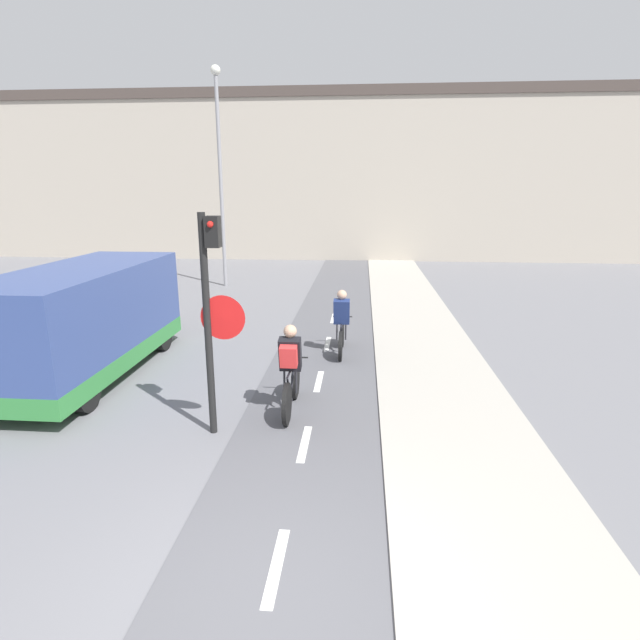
# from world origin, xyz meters

# --- Properties ---
(ground_plane) EXTENTS (120.00, 120.00, 0.00)m
(ground_plane) POSITION_xyz_m (0.00, 0.00, 0.00)
(ground_plane) COLOR slate
(bike_lane) EXTENTS (2.28, 60.00, 0.02)m
(bike_lane) POSITION_xyz_m (0.00, 0.00, 0.01)
(bike_lane) COLOR #56565B
(bike_lane) RESTS_ON ground_plane
(sidewalk_strip) EXTENTS (2.40, 60.00, 0.05)m
(sidewalk_strip) POSITION_xyz_m (2.34, 0.00, 0.03)
(sidewalk_strip) COLOR #A8A399
(sidewalk_strip) RESTS_ON ground_plane
(building_row_background) EXTENTS (60.00, 5.20, 8.69)m
(building_row_background) POSITION_xyz_m (0.00, 25.52, 4.35)
(building_row_background) COLOR #B2A899
(building_row_background) RESTS_ON ground_plane
(traffic_light_pole) EXTENTS (0.67, 0.25, 3.37)m
(traffic_light_pole) POSITION_xyz_m (-1.38, 3.29, 2.08)
(traffic_light_pole) COLOR black
(traffic_light_pole) RESTS_ON ground_plane
(street_lamp_far) EXTENTS (0.36, 0.36, 7.98)m
(street_lamp_far) POSITION_xyz_m (-4.55, 15.39, 4.78)
(street_lamp_far) COLOR gray
(street_lamp_far) RESTS_ON ground_plane
(cyclist_near) EXTENTS (0.46, 1.76, 1.53)m
(cyclist_near) POSITION_xyz_m (-0.36, 4.13, 0.72)
(cyclist_near) COLOR black
(cyclist_near) RESTS_ON ground_plane
(cyclist_far) EXTENTS (0.46, 1.69, 1.50)m
(cyclist_far) POSITION_xyz_m (0.36, 7.32, 0.67)
(cyclist_far) COLOR black
(cyclist_far) RESTS_ON ground_plane
(van) EXTENTS (1.95, 5.22, 2.20)m
(van) POSITION_xyz_m (-4.71, 5.55, 1.09)
(van) COLOR #334784
(van) RESTS_ON ground_plane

